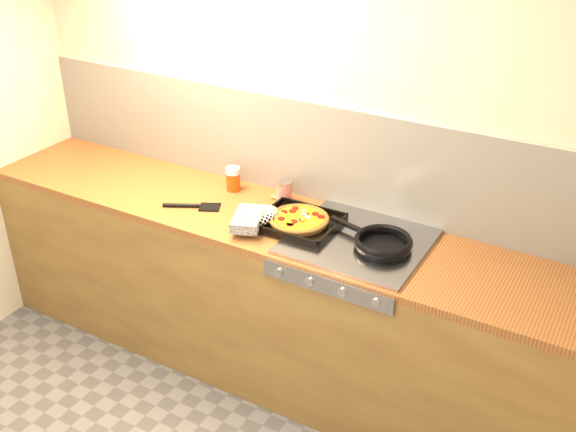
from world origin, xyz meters
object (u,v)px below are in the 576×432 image
Objects in this scene: pizza_on_tray at (285,219)px; juice_glass at (233,179)px; tomato_can at (284,192)px; frying_pan at (382,242)px.

pizza_on_tray is 3.79× the size of juice_glass.
tomato_can is at bearing 121.54° from pizza_on_tray.
pizza_on_tray is at bearing -58.46° from tomato_can.
juice_glass is at bearing 154.56° from pizza_on_tray.
frying_pan is 0.63m from tomato_can.
pizza_on_tray is at bearing -176.21° from frying_pan.
frying_pan is (0.47, 0.03, -0.00)m from pizza_on_tray.
pizza_on_tray is 0.25m from tomato_can.
juice_glass reaches higher than pizza_on_tray.
frying_pan is at bearing -16.99° from tomato_can.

